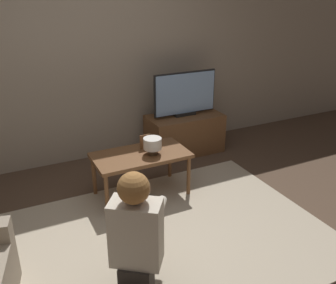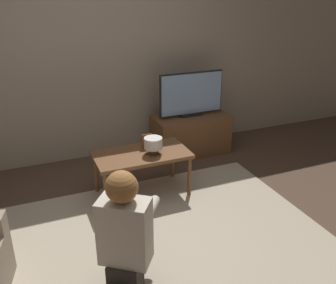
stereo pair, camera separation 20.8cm
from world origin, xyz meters
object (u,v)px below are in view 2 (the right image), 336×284
(tv, at_px, (191,94))
(table_lamp, at_px, (153,144))
(coffee_table, at_px, (142,158))
(person_kneeling, at_px, (124,235))

(tv, height_order, table_lamp, tv)
(coffee_table, xyz_separation_m, person_kneeling, (-0.54, -1.23, 0.07))
(tv, relative_size, person_kneeling, 0.88)
(coffee_table, bearing_deg, person_kneeling, -113.68)
(tv, xyz_separation_m, person_kneeling, (-1.45, -2.00, -0.29))
(tv, distance_m, table_lamp, 1.18)
(table_lamp, bearing_deg, person_kneeling, -118.86)
(coffee_table, bearing_deg, table_lamp, -31.02)
(person_kneeling, xyz_separation_m, table_lamp, (0.64, 1.16, 0.09))
(coffee_table, bearing_deg, tv, 40.11)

